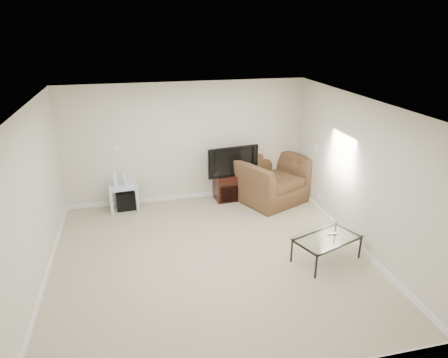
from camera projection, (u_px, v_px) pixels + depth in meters
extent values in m
plane|color=tan|center=(211.00, 260.00, 6.45)|extent=(5.00, 5.00, 0.00)
plane|color=white|center=(209.00, 106.00, 5.53)|extent=(5.00, 5.00, 0.00)
cube|color=silver|center=(186.00, 143.00, 8.25)|extent=(5.00, 0.02, 2.50)
cube|color=silver|center=(31.00, 205.00, 5.46)|extent=(0.02, 5.00, 2.50)
cube|color=silver|center=(360.00, 175.00, 6.52)|extent=(0.02, 5.00, 2.50)
cube|color=white|center=(117.00, 148.00, 7.94)|extent=(0.12, 0.02, 0.12)
cube|color=white|center=(316.00, 147.00, 7.96)|extent=(0.02, 0.09, 0.13)
cube|color=white|center=(319.00, 197.00, 8.04)|extent=(0.02, 0.08, 0.12)
cube|color=black|center=(231.00, 178.00, 8.49)|extent=(0.42, 0.30, 0.06)
imported|color=black|center=(231.00, 160.00, 8.35)|extent=(1.04, 0.35, 0.64)
cube|color=black|center=(126.00, 199.00, 8.18)|extent=(0.40, 0.40, 0.37)
cube|color=white|center=(115.00, 180.00, 7.92)|extent=(0.07, 0.18, 0.25)
cube|color=silver|center=(125.00, 179.00, 7.99)|extent=(0.06, 0.16, 0.21)
imported|color=brown|center=(272.00, 172.00, 8.44)|extent=(1.67, 1.43, 1.24)
cube|color=#B2B2B7|center=(332.00, 234.00, 6.37)|extent=(0.17, 0.05, 0.02)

